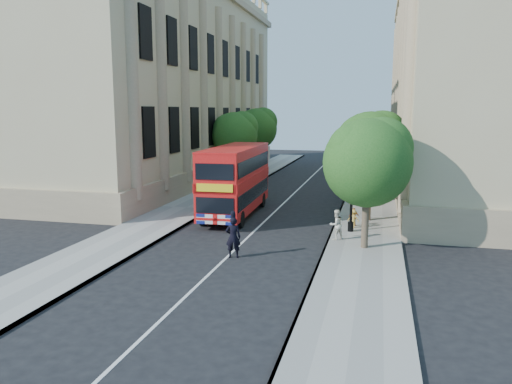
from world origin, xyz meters
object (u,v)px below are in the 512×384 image
Objects in this scene: police_constable at (233,237)px; woman_pedestrian at (336,225)px; box_van at (237,182)px; double_decker_bus at (236,179)px; lamp_post at (352,186)px.

woman_pedestrian is at bearing -151.72° from police_constable.
box_van is at bearing -88.71° from police_constable.
double_decker_bus reaches higher than police_constable.
lamp_post reaches higher than woman_pedestrian.
lamp_post is 0.90× the size of box_van.
double_decker_bus is 8.95m from police_constable.
double_decker_bus is 3.39m from box_van.
double_decker_bus is at bearing -76.62° from woman_pedestrian.
double_decker_bus is 6.08× the size of woman_pedestrian.
woman_pedestrian is (7.31, -8.01, -0.70)m from box_van.
police_constable is (-4.72, -5.59, -1.61)m from lamp_post.
police_constable is at bearing -130.22° from lamp_post.
police_constable is 1.22× the size of woman_pedestrian.
box_van reaches higher than police_constable.
lamp_post is 2.55m from woman_pedestrian.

